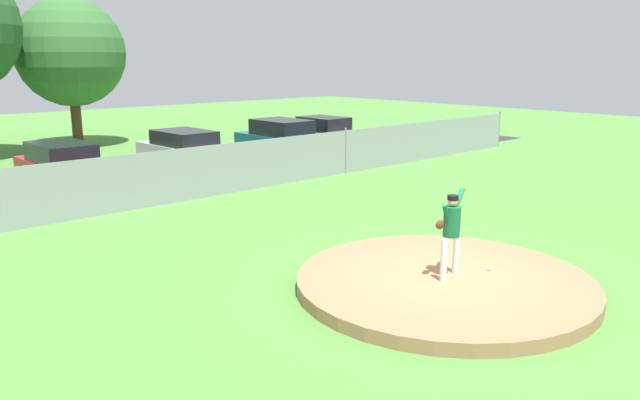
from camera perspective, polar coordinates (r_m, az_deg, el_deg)
name	(u,v)px	position (r m, az deg, el deg)	size (l,w,h in m)	color
ground_plane	(258,227)	(16.34, -5.77, -2.53)	(80.00, 80.00, 0.00)	#4C8438
asphalt_strip	(118,181)	(23.56, -18.22, 1.71)	(44.00, 7.00, 0.01)	#2B2B2D
pitchers_mound	(444,283)	(12.24, 11.39, -7.53)	(5.71, 5.71, 0.25)	#99704C
pitcher_youth	(451,227)	(11.91, 12.04, -2.46)	(0.80, 0.32, 1.71)	silver
baseball	(489,269)	(12.73, 15.38, -6.16)	(0.07, 0.07, 0.07)	white
chainlink_fence	(179,175)	(19.44, -12.89, 2.23)	(35.94, 0.07, 1.76)	gray
parked_car_teal	(282,141)	(26.82, -3.54, 5.47)	(1.94, 4.53, 1.77)	#146066
parked_car_silver	(185,151)	(25.02, -12.40, 4.46)	(1.99, 4.59, 1.57)	#B7BABF
parked_car_champagne	(324,135)	(29.41, 0.33, 6.03)	(1.85, 4.07, 1.63)	tan
parked_car_red	(63,167)	(22.49, -22.72, 2.82)	(1.84, 4.71, 1.59)	#A81919
traffic_cone_orange	(3,199)	(20.64, -27.26, 0.09)	(0.40, 0.40, 0.55)	orange
tree_bushy_near	(71,53)	(33.32, -22.09, 12.51)	(5.25, 5.25, 7.23)	#4C331E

